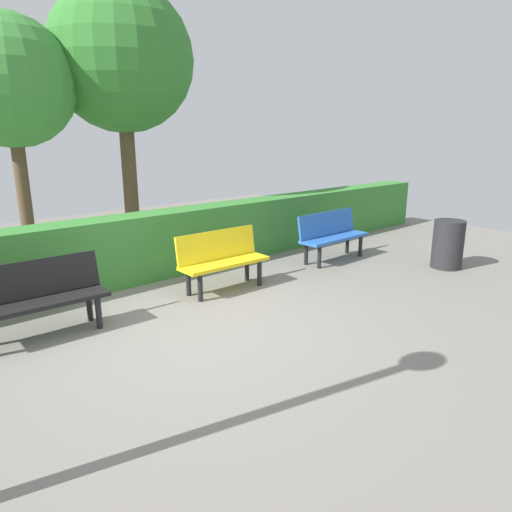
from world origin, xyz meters
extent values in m
plane|color=gray|center=(0.00, 0.00, 0.00)|extent=(17.21, 17.21, 0.00)
cube|color=blue|center=(-3.59, -0.80, 0.41)|extent=(1.48, 0.43, 0.05)
cube|color=blue|center=(-3.59, -0.99, 0.65)|extent=(1.48, 0.12, 0.42)
cylinder|color=black|center=(-4.18, -0.66, 0.20)|extent=(0.07, 0.07, 0.39)
cylinder|color=black|center=(-4.18, -0.96, 0.20)|extent=(0.07, 0.07, 0.39)
cylinder|color=black|center=(-3.01, -0.65, 0.20)|extent=(0.07, 0.07, 0.39)
cylinder|color=black|center=(-3.01, -0.95, 0.20)|extent=(0.07, 0.07, 0.39)
cube|color=yellow|center=(-1.11, -0.82, 0.41)|extent=(1.38, 0.46, 0.05)
cube|color=yellow|center=(-1.11, -1.01, 0.65)|extent=(1.36, 0.15, 0.42)
cylinder|color=black|center=(-1.63, -0.65, 0.20)|extent=(0.07, 0.07, 0.39)
cylinder|color=black|center=(-1.64, -0.95, 0.20)|extent=(0.07, 0.07, 0.39)
cylinder|color=black|center=(-0.57, -0.68, 0.20)|extent=(0.07, 0.07, 0.39)
cylinder|color=black|center=(-0.58, -0.98, 0.20)|extent=(0.07, 0.07, 0.39)
cube|color=black|center=(1.42, -0.92, 0.41)|extent=(1.47, 0.48, 0.05)
cube|color=black|center=(1.41, -1.11, 0.65)|extent=(1.46, 0.18, 0.42)
cylinder|color=black|center=(0.84, -0.74, 0.20)|extent=(0.07, 0.07, 0.39)
cylinder|color=black|center=(0.83, -1.04, 0.20)|extent=(0.07, 0.07, 0.39)
cube|color=#387F33|center=(-1.12, -2.10, 0.52)|extent=(13.21, 0.55, 1.03)
cylinder|color=brown|center=(-1.34, -4.06, 1.37)|extent=(0.27, 0.27, 2.74)
sphere|color=#337A2D|center=(-1.34, -4.06, 3.53)|extent=(2.61, 2.61, 2.61)
cylinder|color=brown|center=(0.54, -4.24, 1.20)|extent=(0.22, 0.22, 2.40)
sphere|color=#3D8C38|center=(0.54, -4.24, 3.03)|extent=(2.10, 2.10, 2.10)
cylinder|color=#262628|center=(-4.66, 0.77, 0.41)|extent=(0.51, 0.51, 0.82)
camera|label=1|loc=(2.85, 4.28, 2.26)|focal=32.49mm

